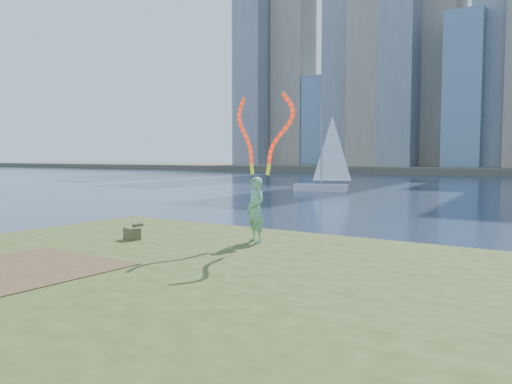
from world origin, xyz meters
The scene contains 6 objects.
ground centered at (0.00, 0.00, 0.00)m, with size 320.00×320.00×0.00m, color #1A2741.
grassy_knoll centered at (0.00, -2.30, 0.34)m, with size 20.00×18.00×0.80m.
dirt_patch centered at (-2.20, -3.20, 0.81)m, with size 3.20×3.00×0.02m, color #47331E.
woman_with_ribbons centered at (-0.11, 1.81, 2.20)m, with size 1.92×0.79×4.04m.
canvas_bag centered at (-3.08, 0.35, 0.97)m, with size 0.49×0.55×0.41m.
sailboat centered at (-12.34, 30.70, 1.29)m, with size 4.92×2.90×7.48m.
Camera 1 is at (6.87, -8.66, 2.96)m, focal length 35.00 mm.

